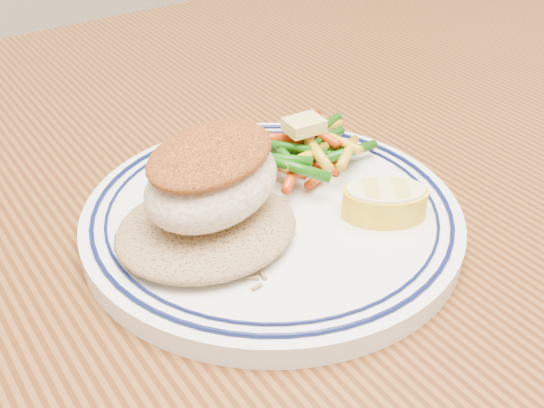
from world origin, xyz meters
The scene contains 7 objects.
dining_table centered at (0.00, 0.00, 0.65)m, with size 1.50×0.90×0.75m.
plate centered at (-0.05, -0.02, 0.76)m, with size 0.25×0.25×0.02m.
rice_pilaf centered at (-0.10, -0.02, 0.78)m, with size 0.12×0.10×0.02m, color olive.
fish_fillet centered at (-0.09, -0.02, 0.81)m, with size 0.12×0.10×0.05m.
vegetable_pile centered at (0.01, 0.02, 0.78)m, with size 0.11×0.10×0.03m.
butter_pat centered at (0.01, 0.02, 0.80)m, with size 0.03×0.02×0.01m, color #E6D270.
lemon_wedge centered at (0.01, -0.07, 0.78)m, with size 0.07×0.07×0.02m.
Camera 1 is at (-0.26, -0.33, 1.02)m, focal length 45.00 mm.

